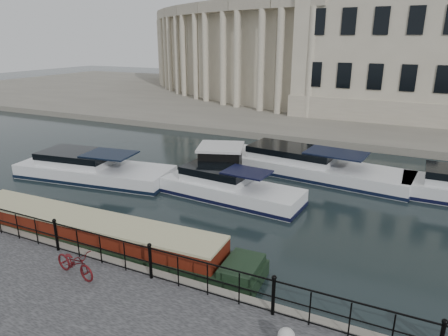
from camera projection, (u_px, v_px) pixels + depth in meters
The scene contains 8 objects.
ground_plane at pixel (188, 259), 14.63m from camera, with size 160.00×160.00×0.00m, color black.
far_bank at pixel (353, 103), 47.99m from camera, with size 120.00×42.00×0.55m, color #6B665B.
railing at pixel (150, 260), 12.33m from camera, with size 24.14×0.14×1.22m.
civic_building at pixel (343, 44), 42.61m from camera, with size 53.55×31.84×16.85m.
bicycle at pixel (75, 263), 12.52m from camera, with size 0.60×1.73×0.91m, color #4B0D10.
narrowboat at pixel (90, 237), 15.48m from camera, with size 14.03×2.36×1.52m.
harbour_hut at pixel (221, 166), 22.12m from camera, with size 4.00×3.65×2.20m.
cabin_cruisers at pixel (259, 177), 22.06m from camera, with size 27.47×10.11×1.99m.
Camera 1 is at (6.73, -11.04, 7.73)m, focal length 32.00 mm.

